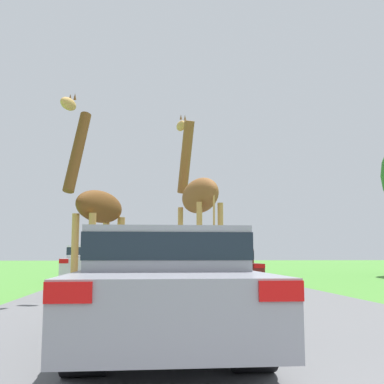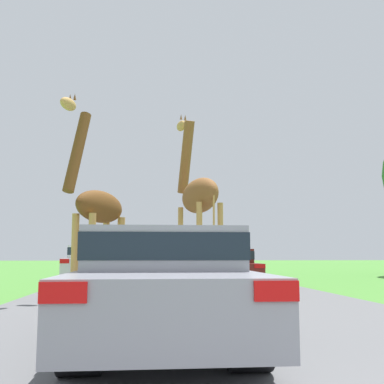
{
  "view_description": "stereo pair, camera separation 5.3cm",
  "coord_description": "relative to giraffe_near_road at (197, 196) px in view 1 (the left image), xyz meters",
  "views": [
    {
      "loc": [
        -1.11,
        -1.12,
        1.11
      ],
      "look_at": [
        0.15,
        11.52,
        2.74
      ],
      "focal_mm": 45.0,
      "sensor_mm": 36.0,
      "label": 1
    },
    {
      "loc": [
        -1.05,
        -1.12,
        1.11
      ],
      "look_at": [
        0.15,
        11.52,
        2.74
      ],
      "focal_mm": 45.0,
      "sensor_mm": 36.0,
      "label": 2
    }
  ],
  "objects": [
    {
      "name": "car_rear_follower",
      "position": [
        2.0,
        8.74,
        -1.95
      ],
      "size": [
        1.82,
        3.96,
        1.34
      ],
      "color": "silver",
      "rests_on": "ground"
    },
    {
      "name": "car_lead_maroon",
      "position": [
        -1.17,
        -6.72,
        -1.9
      ],
      "size": [
        1.96,
        4.8,
        1.4
      ],
      "color": "gray",
      "rests_on": "ground"
    },
    {
      "name": "car_verge_right",
      "position": [
        -3.53,
        7.02,
        -1.89
      ],
      "size": [
        1.84,
        4.0,
        1.43
      ],
      "color": "silver",
      "rests_on": "ground"
    },
    {
      "name": "giraffe_near_road",
      "position": [
        0.0,
        0.0,
        0.0
      ],
      "size": [
        1.17,
        2.93,
        5.27
      ],
      "rotation": [
        0.0,
        0.0,
        0.24
      ],
      "color": "tan",
      "rests_on": "ground"
    },
    {
      "name": "road",
      "position": [
        -0.31,
        18.33,
        -2.65
      ],
      "size": [
        8.38,
        120.0,
        0.0
      ],
      "color": "#5B5B5E",
      "rests_on": "ground"
    },
    {
      "name": "giraffe_companion",
      "position": [
        -2.65,
        -0.17,
        -0.38
      ],
      "size": [
        1.63,
        2.83,
        4.96
      ],
      "rotation": [
        0.0,
        0.0,
        2.7
      ],
      "color": "tan",
      "rests_on": "ground"
    },
    {
      "name": "car_queue_right",
      "position": [
        1.36,
        4.02,
        -1.96
      ],
      "size": [
        1.94,
        4.04,
        1.27
      ],
      "color": "#561914",
      "rests_on": "ground"
    },
    {
      "name": "car_far_ahead",
      "position": [
        2.98,
        13.49,
        -1.88
      ],
      "size": [
        1.72,
        4.48,
        1.46
      ],
      "color": "navy",
      "rests_on": "ground"
    },
    {
      "name": "car_queue_left",
      "position": [
        -3.54,
        16.64,
        -1.92
      ],
      "size": [
        1.8,
        4.66,
        1.35
      ],
      "color": "#144C28",
      "rests_on": "ground"
    }
  ]
}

